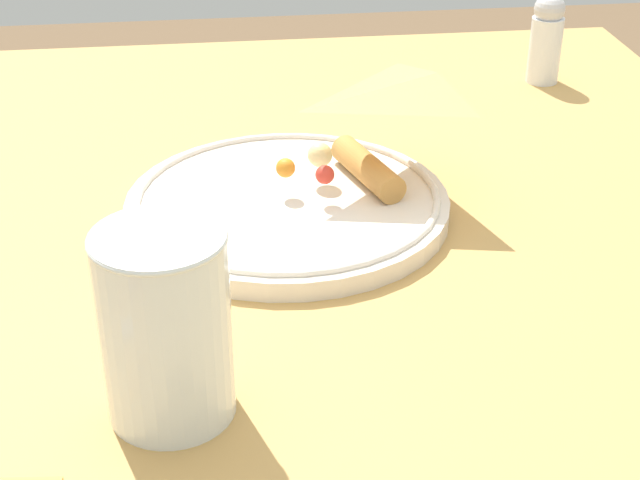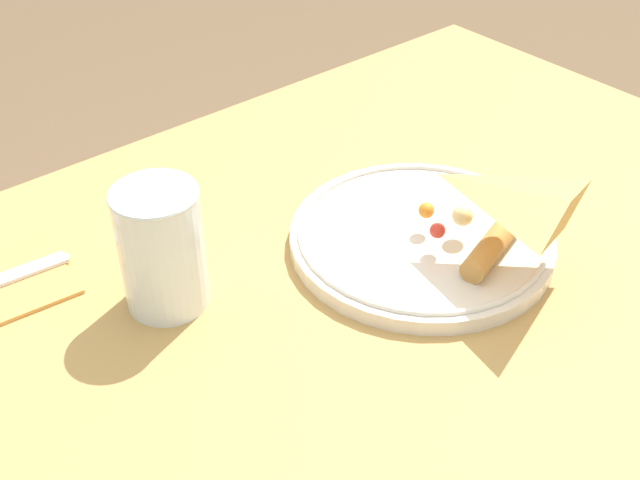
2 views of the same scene
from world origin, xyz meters
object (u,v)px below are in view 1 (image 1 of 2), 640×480
object	(u,v)px
plate_pizza	(292,200)
milk_glass	(166,334)
dining_table	(342,354)
salt_shaker	(546,38)

from	to	relation	value
plate_pizza	milk_glass	size ratio (longest dim) A/B	2.20
dining_table	plate_pizza	bearing A→B (deg)	34.37
dining_table	milk_glass	xyz separation A→B (m)	(-0.19, 0.13, 0.16)
milk_glass	dining_table	bearing A→B (deg)	-34.98
dining_table	milk_glass	world-z (taller)	milk_glass
dining_table	salt_shaker	size ratio (longest dim) A/B	10.43
plate_pizza	milk_glass	world-z (taller)	milk_glass
dining_table	salt_shaker	bearing A→B (deg)	-39.32
salt_shaker	dining_table	bearing A→B (deg)	140.68
milk_glass	plate_pizza	bearing A→B (deg)	-21.80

